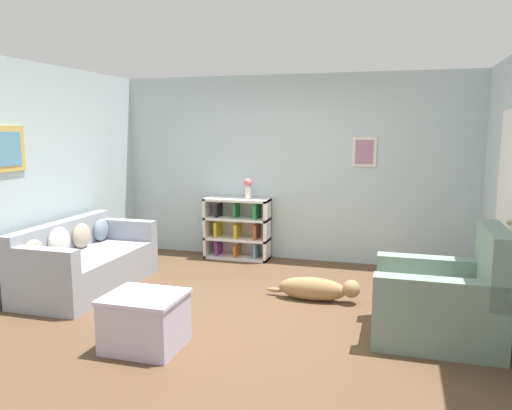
{
  "coord_description": "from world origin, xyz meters",
  "views": [
    {
      "loc": [
        1.46,
        -4.67,
        1.86
      ],
      "look_at": [
        0.0,
        0.4,
        1.05
      ],
      "focal_mm": 35.0,
      "sensor_mm": 36.0,
      "label": 1
    }
  ],
  "objects_px": {
    "vase": "(248,187)",
    "bookshelf": "(238,228)",
    "dog": "(317,289)",
    "couch": "(85,263)",
    "recliner_chair": "(445,302)",
    "coffee_table": "(145,320)"
  },
  "relations": [
    {
      "from": "vase",
      "to": "recliner_chair",
      "type": "bearing_deg",
      "value": -41.14
    },
    {
      "from": "couch",
      "to": "bookshelf",
      "type": "bearing_deg",
      "value": 54.82
    },
    {
      "from": "bookshelf",
      "to": "vase",
      "type": "bearing_deg",
      "value": -7.97
    },
    {
      "from": "bookshelf",
      "to": "coffee_table",
      "type": "relative_size",
      "value": 1.44
    },
    {
      "from": "vase",
      "to": "bookshelf",
      "type": "bearing_deg",
      "value": 172.03
    },
    {
      "from": "bookshelf",
      "to": "coffee_table",
      "type": "xyz_separation_m",
      "value": [
        0.16,
        -3.07,
        -0.19
      ]
    },
    {
      "from": "bookshelf",
      "to": "vase",
      "type": "distance_m",
      "value": 0.62
    },
    {
      "from": "recliner_chair",
      "to": "dog",
      "type": "relative_size",
      "value": 1.02
    },
    {
      "from": "couch",
      "to": "dog",
      "type": "xyz_separation_m",
      "value": [
        2.68,
        0.34,
        -0.18
      ]
    },
    {
      "from": "couch",
      "to": "vase",
      "type": "xyz_separation_m",
      "value": [
        1.45,
        1.81,
        0.73
      ]
    },
    {
      "from": "couch",
      "to": "bookshelf",
      "type": "height_order",
      "value": "bookshelf"
    },
    {
      "from": "vase",
      "to": "coffee_table",
      "type": "bearing_deg",
      "value": -89.88
    },
    {
      "from": "couch",
      "to": "dog",
      "type": "height_order",
      "value": "couch"
    },
    {
      "from": "couch",
      "to": "recliner_chair",
      "type": "height_order",
      "value": "recliner_chair"
    },
    {
      "from": "dog",
      "to": "couch",
      "type": "bearing_deg",
      "value": -172.78
    },
    {
      "from": "recliner_chair",
      "to": "coffee_table",
      "type": "height_order",
      "value": "recliner_chair"
    },
    {
      "from": "recliner_chair",
      "to": "vase",
      "type": "bearing_deg",
      "value": 138.86
    },
    {
      "from": "couch",
      "to": "coffee_table",
      "type": "xyz_separation_m",
      "value": [
        1.46,
        -1.24,
        -0.06
      ]
    },
    {
      "from": "couch",
      "to": "vase",
      "type": "height_order",
      "value": "vase"
    },
    {
      "from": "recliner_chair",
      "to": "dog",
      "type": "distance_m",
      "value": 1.44
    },
    {
      "from": "recliner_chair",
      "to": "vase",
      "type": "height_order",
      "value": "vase"
    },
    {
      "from": "dog",
      "to": "vase",
      "type": "bearing_deg",
      "value": 129.96
    }
  ]
}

